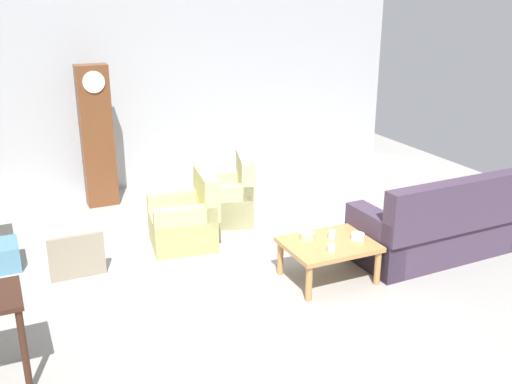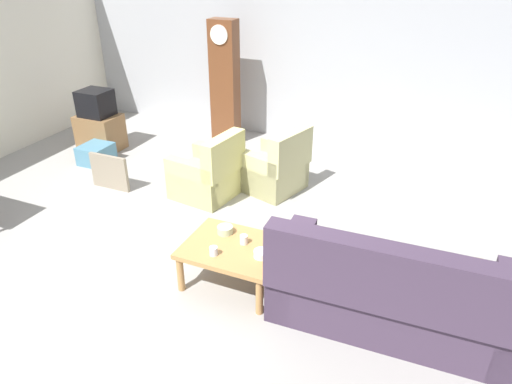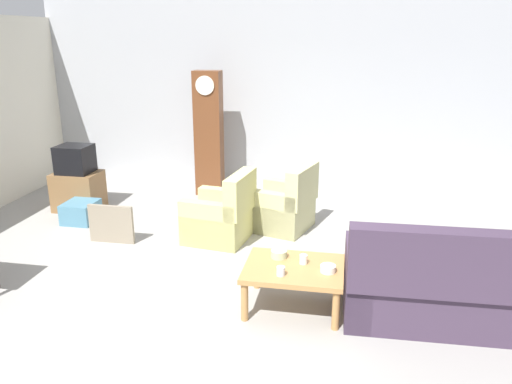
% 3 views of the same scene
% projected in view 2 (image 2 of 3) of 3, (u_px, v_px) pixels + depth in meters
% --- Properties ---
extents(ground_plane, '(10.40, 10.40, 0.00)m').
position_uv_depth(ground_plane, '(200.00, 238.00, 5.49)').
color(ground_plane, '#999691').
extents(garage_door_wall, '(8.40, 0.16, 3.20)m').
position_uv_depth(garage_door_wall, '(303.00, 45.00, 7.66)').
color(garage_door_wall, '#ADAFB5').
rests_on(garage_door_wall, ground_plane).
extents(couch_floral, '(2.12, 0.94, 1.04)m').
position_uv_depth(couch_floral, '(391.00, 295.00, 4.07)').
color(couch_floral, '#423347').
rests_on(couch_floral, ground_plane).
extents(armchair_olive_near, '(0.89, 0.86, 0.92)m').
position_uv_depth(armchair_olive_near, '(208.00, 175.00, 6.29)').
color(armchair_olive_near, '#CCC67A').
rests_on(armchair_olive_near, ground_plane).
extents(armchair_olive_far, '(0.97, 0.95, 0.92)m').
position_uv_depth(armchair_olive_far, '(274.00, 169.00, 6.46)').
color(armchair_olive_far, '#C2BE83').
rests_on(armchair_olive_far, ground_plane).
extents(coffee_table_wood, '(0.96, 0.76, 0.44)m').
position_uv_depth(coffee_table_wood, '(233.00, 251.00, 4.62)').
color(coffee_table_wood, '#B27F47').
rests_on(coffee_table_wood, ground_plane).
extents(grandfather_clock, '(0.44, 0.30, 2.05)m').
position_uv_depth(grandfather_clock, '(225.00, 83.00, 7.73)').
color(grandfather_clock, brown).
rests_on(grandfather_clock, ground_plane).
extents(tv_stand_cabinet, '(0.68, 0.52, 0.59)m').
position_uv_depth(tv_stand_cabinet, '(100.00, 132.00, 7.77)').
color(tv_stand_cabinet, brown).
rests_on(tv_stand_cabinet, ground_plane).
extents(tv_crt, '(0.48, 0.44, 0.42)m').
position_uv_depth(tv_crt, '(96.00, 103.00, 7.53)').
color(tv_crt, black).
rests_on(tv_crt, tv_stand_cabinet).
extents(framed_picture_leaning, '(0.60, 0.05, 0.51)m').
position_uv_depth(framed_picture_leaning, '(110.00, 172.00, 6.51)').
color(framed_picture_leaning, gray).
rests_on(framed_picture_leaning, ground_plane).
extents(storage_box_blue, '(0.43, 0.47, 0.29)m').
position_uv_depth(storage_box_blue, '(96.00, 154.00, 7.34)').
color(storage_box_blue, teal).
rests_on(storage_box_blue, ground_plane).
extents(cup_white_porcelain, '(0.08, 0.08, 0.09)m').
position_uv_depth(cup_white_porcelain, '(244.00, 239.00, 4.60)').
color(cup_white_porcelain, white).
rests_on(cup_white_porcelain, coffee_table_wood).
extents(cup_blue_rimmed, '(0.08, 0.08, 0.09)m').
position_uv_depth(cup_blue_rimmed, '(214.00, 251.00, 4.43)').
color(cup_blue_rimmed, silver).
rests_on(cup_blue_rimmed, coffee_table_wood).
extents(bowl_white_stacked, '(0.15, 0.15, 0.07)m').
position_uv_depth(bowl_white_stacked, '(261.00, 254.00, 4.41)').
color(bowl_white_stacked, white).
rests_on(bowl_white_stacked, coffee_table_wood).
extents(bowl_shallow_green, '(0.16, 0.16, 0.08)m').
position_uv_depth(bowl_shallow_green, '(225.00, 230.00, 4.77)').
color(bowl_shallow_green, '#B2C69E').
rests_on(bowl_shallow_green, coffee_table_wood).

